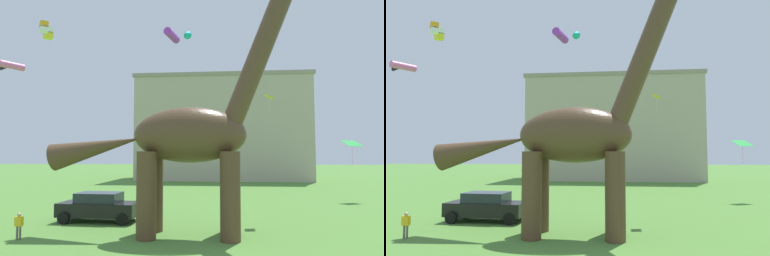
{
  "view_description": "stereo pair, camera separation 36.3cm",
  "coord_description": "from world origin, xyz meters",
  "views": [
    {
      "loc": [
        0.56,
        -10.19,
        3.59
      ],
      "look_at": [
        -1.03,
        6.86,
        4.87
      ],
      "focal_mm": 33.4,
      "sensor_mm": 36.0,
      "label": 1
    },
    {
      "loc": [
        0.92,
        -10.16,
        3.59
      ],
      "look_at": [
        -1.03,
        6.86,
        4.87
      ],
      "focal_mm": 33.4,
      "sensor_mm": 36.0,
      "label": 2
    }
  ],
  "objects": [
    {
      "name": "dinosaur_sculpture",
      "position": [
        -1.09,
        5.78,
        4.48
      ],
      "size": [
        11.84,
        2.51,
        12.38
      ],
      "rotation": [
        0.0,
        0.0,
        0.34
      ],
      "color": "#513823",
      "rests_on": "ground_plane"
    },
    {
      "name": "parked_sedan_left",
      "position": [
        -6.23,
        8.69,
        0.81
      ],
      "size": [
        4.27,
        2.03,
        1.55
      ],
      "rotation": [
        0.0,
        0.0,
        -0.04
      ],
      "color": "black",
      "rests_on": "ground_plane"
    },
    {
      "name": "person_watching_child",
      "position": [
        -8.23,
        4.51,
        0.68
      ],
      "size": [
        0.42,
        0.18,
        1.12
      ],
      "rotation": [
        0.0,
        0.0,
        3.36
      ],
      "color": "#6B6056",
      "rests_on": "ground_plane"
    },
    {
      "name": "kite_mid_left",
      "position": [
        -14.74,
        18.1,
        14.43
      ],
      "size": [
        0.88,
        0.88,
        0.89
      ],
      "color": "orange"
    },
    {
      "name": "kite_high_left",
      "position": [
        3.06,
        10.23,
        6.85
      ],
      "size": [
        0.45,
        0.66,
        0.88
      ],
      "color": "yellow"
    },
    {
      "name": "kite_near_high",
      "position": [
        -3.24,
        16.49,
        12.78
      ],
      "size": [
        2.02,
        2.23,
        0.64
      ],
      "color": "purple"
    },
    {
      "name": "kite_mid_right",
      "position": [
        10.5,
        18.98,
        4.46
      ],
      "size": [
        1.68,
        1.46,
        1.87
      ],
      "color": "green"
    },
    {
      "name": "kite_apex",
      "position": [
        -17.51,
        24.1,
        16.06
      ],
      "size": [
        1.15,
        1.15,
        1.16
      ],
      "color": "white"
    },
    {
      "name": "kite_mid_center",
      "position": [
        -21.01,
        23.33,
        12.51
      ],
      "size": [
        2.59,
        2.54,
        0.74
      ],
      "color": "pink"
    },
    {
      "name": "background_building_block",
      "position": [
        0.17,
        43.3,
        7.37
      ],
      "size": [
        24.47,
        12.53,
        14.72
      ],
      "color": "#B7A893",
      "rests_on": "ground_plane"
    }
  ]
}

